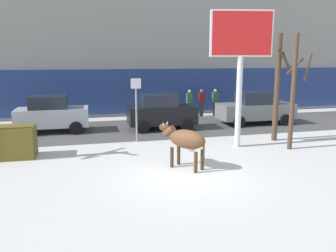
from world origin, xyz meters
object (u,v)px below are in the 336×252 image
at_px(car_black_hatchback, 161,112).
at_px(pedestrian_near_billboard, 215,102).
at_px(car_grey_sedan, 255,108).
at_px(pedestrian_far_left, 201,103).
at_px(bare_tree_far_back, 294,90).
at_px(dumpster, 11,142).
at_px(bare_tree_right_lot, 278,86).
at_px(cow_brown, 185,140).
at_px(pedestrian_by_cars, 189,103).
at_px(car_silver_hatchback, 52,114).
at_px(street_sign, 136,105).
at_px(billboard, 241,42).

bearing_deg(car_black_hatchback, pedestrian_near_billboard, 37.70).
xyz_separation_m(car_grey_sedan, pedestrian_far_left, (-2.10, 3.17, -0.03)).
xyz_separation_m(pedestrian_near_billboard, bare_tree_far_back, (-0.11, -8.64, 1.54)).
relative_size(car_grey_sedan, bare_tree_far_back, 0.91).
bearing_deg(dumpster, car_black_hatchback, 30.04).
bearing_deg(bare_tree_right_lot, dumpster, -179.45).
distance_m(cow_brown, dumpster, 6.58).
bearing_deg(cow_brown, pedestrian_by_cars, 71.63).
bearing_deg(car_silver_hatchback, pedestrian_by_cars, 18.63).
bearing_deg(car_silver_hatchback, car_black_hatchback, -6.57).
xyz_separation_m(car_black_hatchback, bare_tree_right_lot, (4.45, -3.74, 1.55)).
relative_size(car_silver_hatchback, pedestrian_far_left, 2.05).
height_order(car_silver_hatchback, dumpster, car_silver_hatchback).
bearing_deg(car_silver_hatchback, bare_tree_far_back, -31.23).
distance_m(car_black_hatchback, street_sign, 3.07).
height_order(pedestrian_by_cars, bare_tree_far_back, bare_tree_far_back).
distance_m(car_silver_hatchback, car_grey_sedan, 11.03).
relative_size(car_silver_hatchback, bare_tree_right_lot, 0.75).
height_order(cow_brown, billboard, billboard).
distance_m(pedestrian_far_left, street_sign, 7.78).
bearing_deg(cow_brown, car_silver_hatchback, 123.29).
relative_size(cow_brown, car_black_hatchback, 0.50).
height_order(pedestrian_far_left, bare_tree_right_lot, bare_tree_right_lot).
relative_size(car_silver_hatchback, dumpster, 2.08).
height_order(car_black_hatchback, street_sign, street_sign).
xyz_separation_m(cow_brown, street_sign, (-0.98, 4.20, 0.68)).
distance_m(pedestrian_near_billboard, pedestrian_far_left, 0.93).
distance_m(car_silver_hatchback, pedestrian_far_left, 9.32).
bearing_deg(bare_tree_far_back, car_silver_hatchback, 148.77).
bearing_deg(car_black_hatchback, pedestrian_by_cars, 52.10).
height_order(billboard, pedestrian_far_left, billboard).
relative_size(bare_tree_right_lot, dumpster, 2.79).
relative_size(pedestrian_near_billboard, pedestrian_far_left, 1.00).
relative_size(car_black_hatchback, car_grey_sedan, 0.83).
height_order(car_silver_hatchback, car_black_hatchback, same).
bearing_deg(street_sign, cow_brown, -76.85).
distance_m(billboard, street_sign, 5.15).
bearing_deg(pedestrian_near_billboard, billboard, -104.93).
bearing_deg(cow_brown, pedestrian_far_left, 67.59).
height_order(cow_brown, dumpster, cow_brown).
relative_size(bare_tree_right_lot, bare_tree_far_back, 1.02).
relative_size(car_silver_hatchback, car_grey_sedan, 0.83).
height_order(billboard, bare_tree_far_back, billboard).
relative_size(pedestrian_far_left, bare_tree_right_lot, 0.36).
distance_m(cow_brown, pedestrian_far_left, 10.84).
bearing_deg(dumpster, billboard, -3.47).
bearing_deg(car_black_hatchback, dumpster, -149.96).
relative_size(cow_brown, pedestrian_by_cars, 1.01).
bearing_deg(car_silver_hatchback, car_grey_sedan, -2.28).
xyz_separation_m(billboard, car_silver_hatchback, (-7.78, 5.02, -3.39)).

